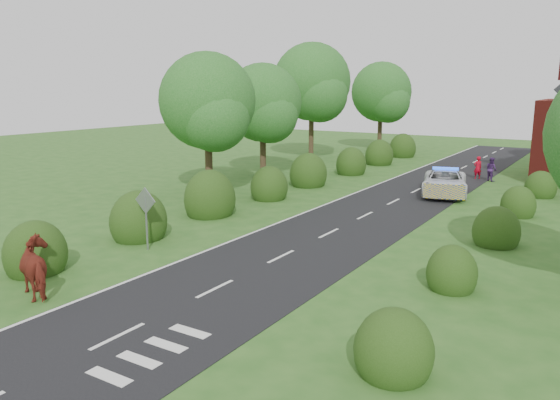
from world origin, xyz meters
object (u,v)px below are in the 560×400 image
Objects in this scene: road_sign at (146,209)px; police_van at (445,182)px; cow at (40,272)px; pedestrian_red at (478,168)px; pedestrian_purple at (491,169)px.

police_van is (6.81, 17.69, -0.90)m from road_sign.
cow is 30.56m from pedestrian_red.
cow is at bearing -82.12° from road_sign.
pedestrian_purple is at bearing -178.23° from cow.
road_sign reaches higher than pedestrian_red.
pedestrian_purple is (7.45, 29.48, 0.07)m from cow.
police_van reaches higher than cow.
pedestrian_purple is (0.99, -0.38, 0.02)m from pedestrian_red.
cow is 30.41m from pedestrian_purple.
police_van reaches higher than pedestrian_red.
cow is 1.33× the size of pedestrian_red.
road_sign is 1.19× the size of cow.
road_sign is 0.43× the size of police_van.
cow is at bearing -119.66° from police_van.
pedestrian_red is at bearing 17.23° from pedestrian_purple.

